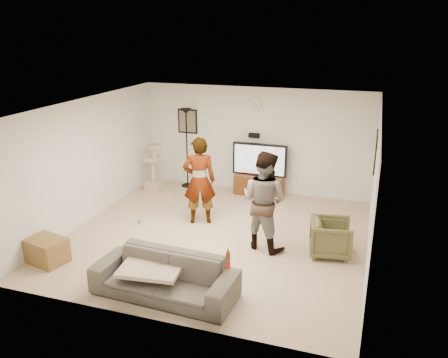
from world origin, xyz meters
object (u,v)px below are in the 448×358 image
(tv_stand, at_px, (259,185))
(side_table, at_px, (47,251))
(person_left, at_px, (199,181))
(armchair, at_px, (331,238))
(person_right, at_px, (264,201))
(beer_bottle, at_px, (228,260))
(floor_lamp, at_px, (187,148))
(cat_tree, at_px, (153,167))
(sofa, at_px, (164,276))
(tv, at_px, (260,160))

(tv_stand, height_order, side_table, tv_stand)
(person_left, bearing_deg, armchair, 144.92)
(person_right, bearing_deg, person_left, -4.95)
(beer_bottle, bearing_deg, floor_lamp, 118.82)
(cat_tree, xyz_separation_m, beer_bottle, (3.25, -4.16, 0.18))
(tv_stand, relative_size, sofa, 0.53)
(tv, bearing_deg, armchair, -53.03)
(sofa, xyz_separation_m, beer_bottle, (0.99, 0.00, 0.44))
(floor_lamp, distance_m, person_right, 3.71)
(cat_tree, relative_size, armchair, 1.62)
(sofa, bearing_deg, beer_bottle, 2.99)
(tv, relative_size, floor_lamp, 0.66)
(tv, relative_size, side_table, 2.02)
(floor_lamp, distance_m, armchair, 4.61)
(tv, bearing_deg, person_right, -74.36)
(floor_lamp, bearing_deg, tv_stand, -0.03)
(person_left, xyz_separation_m, side_table, (-1.86, -2.38, -0.68))
(floor_lamp, bearing_deg, side_table, -99.87)
(cat_tree, xyz_separation_m, sofa, (2.27, -4.16, -0.26))
(floor_lamp, height_order, sofa, floor_lamp)
(person_right, xyz_separation_m, sofa, (-1.01, -2.00, -0.59))
(person_right, bearing_deg, sofa, 82.71)
(tv_stand, xyz_separation_m, armchair, (1.93, -2.57, 0.08))
(tv_stand, bearing_deg, tv, 0.00)
(tv_stand, relative_size, cat_tree, 0.99)
(armchair, bearing_deg, beer_bottle, 140.61)
(cat_tree, bearing_deg, tv, 10.99)
(person_left, distance_m, armchair, 2.80)
(floor_lamp, relative_size, side_table, 3.06)
(person_left, relative_size, sofa, 0.83)
(person_left, relative_size, beer_bottle, 7.15)
(tv, xyz_separation_m, sofa, (-0.26, -4.65, -0.54))
(person_left, distance_m, beer_bottle, 3.05)
(tv_stand, height_order, tv, tv)
(beer_bottle, relative_size, armchair, 0.35)
(cat_tree, relative_size, person_right, 0.64)
(person_left, bearing_deg, floor_lamp, -83.74)
(tv_stand, height_order, beer_bottle, beer_bottle)
(cat_tree, distance_m, beer_bottle, 5.28)
(tv, distance_m, beer_bottle, 4.71)
(person_right, height_order, side_table, person_right)
(tv_stand, bearing_deg, beer_bottle, -81.19)
(tv, height_order, cat_tree, tv)
(beer_bottle, bearing_deg, tv_stand, 98.81)
(beer_bottle, relative_size, side_table, 0.39)
(person_right, bearing_deg, armchair, -156.35)
(tv_stand, bearing_deg, person_right, -74.36)
(armchair, height_order, side_table, armchair)
(tv, xyz_separation_m, person_right, (0.74, -2.66, 0.04))
(floor_lamp, relative_size, person_right, 1.09)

